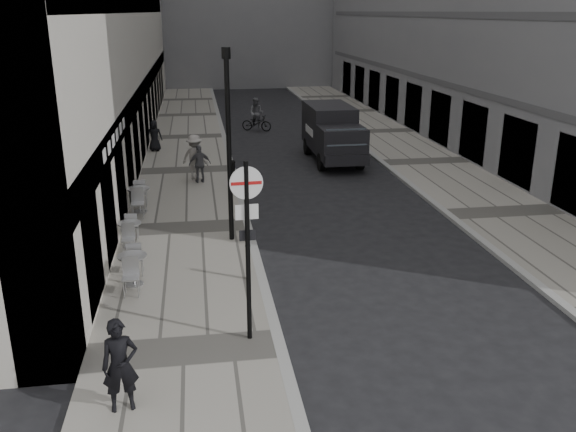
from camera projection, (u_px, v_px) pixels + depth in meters
The scene contains 16 objects.
ground at pixel (301, 430), 10.38m from camera, with size 120.00×120.00×0.00m, color black.
sidewalk at pixel (187, 171), 26.94m from camera, with size 4.00×60.00×0.12m, color gray.
far_sidewalk at pixel (425, 162), 28.51m from camera, with size 4.00×60.00×0.12m, color gray.
walking_man at pixel (120, 365), 10.49m from camera, with size 0.63×0.41×1.72m, color black.
sign_post at pixel (247, 229), 12.28m from camera, with size 0.67×0.11×3.89m.
lamppost at pixel (229, 137), 17.72m from camera, with size 0.26×0.26×5.71m.
bollard_near at pixel (248, 263), 15.79m from camera, with size 0.12×0.12×0.93m, color black.
bollard_far at pixel (234, 175), 24.05m from camera, with size 0.14×0.14×1.03m, color black.
panel_van at pixel (332, 131), 28.64m from camera, with size 2.06×5.42×2.54m.
cyclist at pixel (257, 118), 36.05m from camera, with size 1.91×1.34×1.95m.
pedestrian_a at pixel (200, 164), 24.70m from camera, with size 0.90×0.38×1.54m, color #4F4F53.
pedestrian_b at pixel (195, 157), 25.12m from camera, with size 1.21×0.69×1.87m, color gray.
pedestrian_c at pixel (154, 136), 30.31m from camera, with size 0.75×0.49×1.54m, color black.
cafe_table_near at pixel (133, 267), 15.46m from camera, with size 0.74×1.67×0.95m.
cafe_table_mid at pixel (130, 232), 17.99m from camera, with size 0.69×1.56×0.89m.
cafe_table_far at pixel (139, 198), 21.11m from camera, with size 0.78×1.77×1.01m.
Camera 1 is at (-1.52, -8.54, 6.77)m, focal length 38.00 mm.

